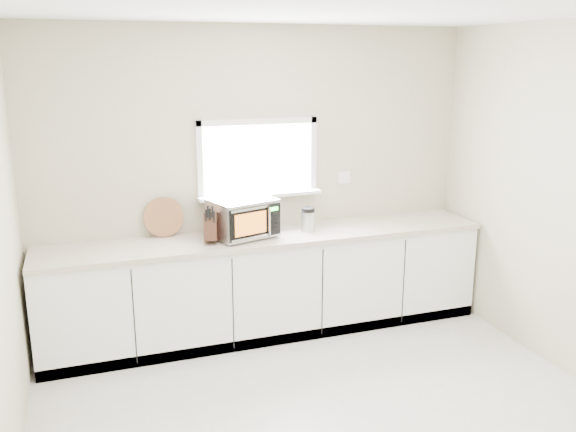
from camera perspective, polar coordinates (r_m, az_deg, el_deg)
name	(u,v)px	position (r m, az deg, el deg)	size (l,w,h in m)	color
back_wall	(258,178)	(5.50, -2.86, 3.53)	(4.00, 0.17, 2.70)	#B6AB90
cabinets	(268,286)	(5.48, -1.87, -6.55)	(3.92, 0.60, 0.88)	white
countertop	(268,237)	(5.32, -1.87, -1.96)	(3.92, 0.64, 0.04)	#C2B0A0
microwave	(243,217)	(5.22, -4.22, -0.12)	(0.61, 0.53, 0.33)	black
knife_block	(211,226)	(5.10, -7.23, -0.96)	(0.17, 0.25, 0.33)	#412017
cutting_board	(164,217)	(5.33, -11.55, -0.10)	(0.34, 0.34, 0.02)	#965F3A
coffee_grinder	(308,219)	(5.42, 1.88, -0.29)	(0.14, 0.14, 0.21)	silver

